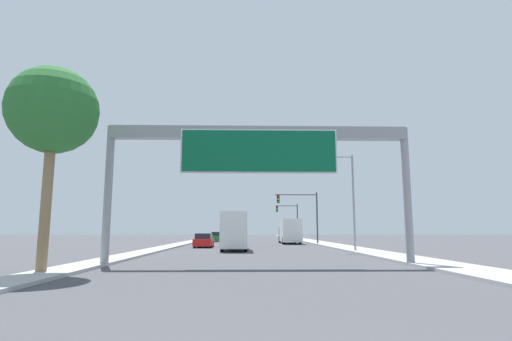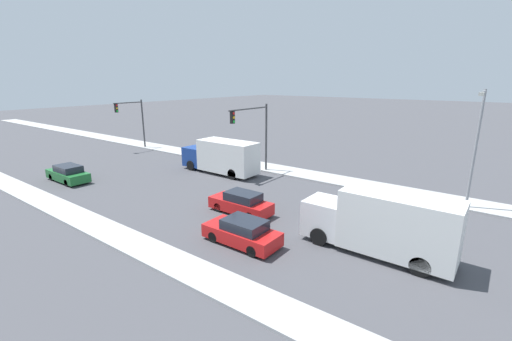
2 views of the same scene
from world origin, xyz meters
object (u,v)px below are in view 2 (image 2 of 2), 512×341
object	(u,v)px
car_near_center	(242,232)
street_lamp_right	(476,141)
truck_box_primary	(222,157)
traffic_light_near_intersection	(256,128)
car_mid_right	(68,174)
truck_box_secondary	(383,224)
car_far_center	(241,203)
traffic_light_mid_block	(134,117)

from	to	relation	value
car_near_center	street_lamp_right	distance (m)	16.98
truck_box_primary	street_lamp_right	xyz separation A→B (m)	(2.98, -20.50, 3.33)
car_near_center	street_lamp_right	xyz separation A→B (m)	(13.48, -9.39, 4.28)
traffic_light_near_intersection	car_mid_right	bearing A→B (deg)	134.58
street_lamp_right	truck_box_secondary	bearing A→B (deg)	164.18
car_far_center	street_lamp_right	size ratio (longest dim) A/B	0.54
truck_box_secondary	car_mid_right	bearing A→B (deg)	97.43
car_far_center	traffic_light_mid_block	size ratio (longest dim) A/B	0.71
street_lamp_right	car_far_center	bearing A→B (deg)	128.99
car_mid_right	traffic_light_near_intersection	bearing A→B (deg)	-45.42
car_far_center	traffic_light_near_intersection	size ratio (longest dim) A/B	0.68
truck_box_primary	truck_box_secondary	bearing A→B (deg)	-111.61
truck_box_primary	truck_box_secondary	distance (m)	19.01
car_far_center	traffic_light_near_intersection	world-z (taller)	traffic_light_near_intersection
car_far_center	truck_box_secondary	world-z (taller)	truck_box_secondary
car_far_center	car_mid_right	world-z (taller)	car_far_center
car_near_center	traffic_light_mid_block	world-z (taller)	traffic_light_mid_block
car_mid_right	car_near_center	distance (m)	20.28
car_mid_right	traffic_light_near_intersection	world-z (taller)	traffic_light_near_intersection
car_far_center	car_near_center	distance (m)	4.57
car_mid_right	truck_box_primary	distance (m)	13.97
traffic_light_near_intersection	traffic_light_mid_block	distance (m)	20.01
car_mid_right	traffic_light_mid_block	bearing A→B (deg)	32.00
truck_box_secondary	car_near_center	bearing A→B (deg)	118.07
car_mid_right	street_lamp_right	size ratio (longest dim) A/B	0.57
car_far_center	traffic_light_mid_block	bearing A→B (deg)	70.30
truck_box_secondary	car_far_center	bearing A→B (deg)	90.00
traffic_light_near_intersection	traffic_light_mid_block	size ratio (longest dim) A/B	1.04
car_far_center	truck_box_primary	bearing A→B (deg)	49.40
truck_box_primary	traffic_light_mid_block	xyz separation A→B (m)	(2.01, 16.99, 2.63)
car_mid_right	truck_box_secondary	size ratio (longest dim) A/B	0.60
traffic_light_mid_block	car_near_center	bearing A→B (deg)	-113.99
truck_box_primary	traffic_light_mid_block	bearing A→B (deg)	83.26
traffic_light_near_intersection	street_lamp_right	world-z (taller)	street_lamp_right
car_mid_right	traffic_light_mid_block	xyz separation A→B (m)	(12.51, 7.81, 3.57)
truck_box_primary	truck_box_secondary	xyz separation A→B (m)	(-7.00, -17.67, 0.07)
traffic_light_mid_block	street_lamp_right	bearing A→B (deg)	-88.51
car_far_center	car_mid_right	xyz separation A→B (m)	(-3.50, 17.34, -0.01)
traffic_light_mid_block	traffic_light_near_intersection	bearing A→B (deg)	-91.42
car_far_center	car_near_center	size ratio (longest dim) A/B	1.02
street_lamp_right	traffic_light_near_intersection	bearing A→B (deg)	94.81
truck_box_primary	car_near_center	bearing A→B (deg)	-133.38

